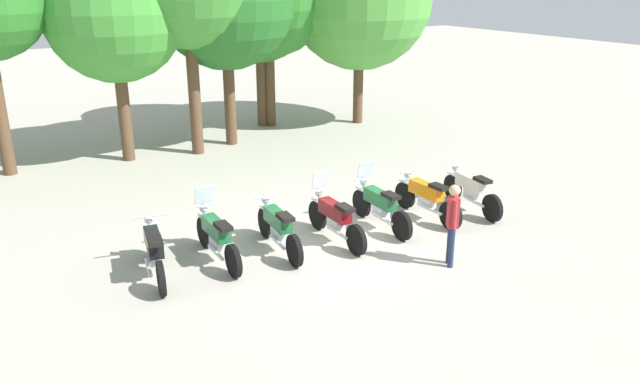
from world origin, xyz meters
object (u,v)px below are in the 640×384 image
object	(u,v)px
motorcycle_3	(335,217)
motorcycle_2	(278,227)
motorcycle_1	(217,236)
motorcycle_6	(471,190)
tree_6	(259,10)
motorcycle_4	(380,205)
person_0	(453,219)
motorcycle_0	(154,251)
tree_2	(113,12)
tree_4	(225,0)
motorcycle_5	(426,197)

from	to	relation	value
motorcycle_3	motorcycle_2	bearing A→B (deg)	82.87
motorcycle_1	motorcycle_3	distance (m)	2.50
motorcycle_2	motorcycle_6	bearing A→B (deg)	-88.65
motorcycle_3	motorcycle_6	size ratio (longest dim) A/B	1.01
tree_6	motorcycle_2	bearing A→B (deg)	-115.15
motorcycle_2	tree_6	xyz separation A→B (m)	(4.64, 9.88, 3.59)
motorcycle_2	motorcycle_4	bearing A→B (deg)	-86.52
motorcycle_6	person_0	distance (m)	3.17
person_0	motorcycle_0	bearing A→B (deg)	5.03
motorcycle_1	motorcycle_4	size ratio (longest dim) A/B	1.00
person_0	tree_2	distance (m)	11.37
motorcycle_2	tree_4	size ratio (longest dim) A/B	0.33
motorcycle_2	motorcycle_5	xyz separation A→B (m)	(3.70, -0.23, 0.00)
motorcycle_0	tree_4	distance (m)	10.19
motorcycle_5	tree_6	bearing A→B (deg)	-5.61
motorcycle_4	motorcycle_6	size ratio (longest dim) A/B	1.01
tree_2	motorcycle_5	bearing A→B (deg)	-61.50
motorcycle_2	person_0	world-z (taller)	person_0
motorcycle_0	motorcycle_5	size ratio (longest dim) A/B	0.99
motorcycle_1	motorcycle_6	bearing A→B (deg)	-93.81
motorcycle_0	person_0	size ratio (longest dim) A/B	1.33
motorcycle_6	person_0	world-z (taller)	person_0
tree_6	motorcycle_6	bearing A→B (deg)	-88.33
tree_2	tree_6	size ratio (longest dim) A/B	1.05
motorcycle_3	motorcycle_4	size ratio (longest dim) A/B	1.00
motorcycle_5	motorcycle_0	bearing A→B (deg)	85.54
motorcycle_0	motorcycle_4	xyz separation A→B (m)	(4.93, -0.33, 0.01)
motorcycle_2	motorcycle_5	size ratio (longest dim) A/B	1.00
motorcycle_5	motorcycle_4	bearing A→B (deg)	84.18
motorcycle_4	tree_6	distance (m)	10.83
motorcycle_2	motorcycle_4	size ratio (longest dim) A/B	1.00
person_0	tree_4	distance (m)	11.03
motorcycle_4	motorcycle_2	bearing A→B (deg)	90.14
motorcycle_4	tree_2	world-z (taller)	tree_2
motorcycle_2	motorcycle_3	distance (m)	1.25
person_0	motorcycle_2	bearing A→B (deg)	-10.96
motorcycle_4	person_0	size ratio (longest dim) A/B	1.34
motorcycle_5	tree_4	world-z (taller)	tree_4
tree_2	motorcycle_3	bearing A→B (deg)	-76.22
tree_4	motorcycle_1	bearing A→B (deg)	-115.98
person_0	tree_2	xyz separation A→B (m)	(-3.26, 10.37, 3.32)
tree_4	tree_2	bearing A→B (deg)	-179.02
tree_4	tree_6	world-z (taller)	tree_4
tree_6	tree_2	bearing A→B (deg)	-161.23
motorcycle_1	motorcycle_4	xyz separation A→B (m)	(3.70, -0.33, 0.00)
tree_2	tree_4	distance (m)	3.40
person_0	tree_4	bearing A→B (deg)	-58.25
motorcycle_2	tree_6	world-z (taller)	tree_6
motorcycle_4	motorcycle_3	bearing A→B (deg)	96.66
motorcycle_0	tree_4	size ratio (longest dim) A/B	0.32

